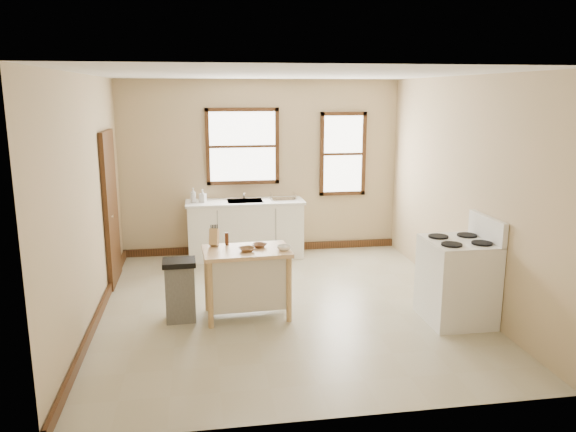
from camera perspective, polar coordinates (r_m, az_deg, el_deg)
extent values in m
plane|color=#ADA689|center=(7.07, -0.30, -9.09)|extent=(5.00, 5.00, 0.00)
plane|color=white|center=(6.58, -0.33, 14.22)|extent=(5.00, 5.00, 0.00)
cube|color=tan|center=(9.13, -2.72, 4.93)|extent=(4.50, 0.04, 2.80)
cube|color=tan|center=(6.72, -19.63, 1.46)|extent=(0.04, 5.00, 2.80)
cube|color=tan|center=(7.37, 17.27, 2.54)|extent=(0.04, 5.00, 2.80)
cube|color=#311C0D|center=(8.04, -17.55, 0.78)|extent=(0.06, 0.90, 2.10)
cube|color=#311C0D|center=(9.38, -2.62, -3.24)|extent=(4.50, 0.04, 0.12)
cube|color=#311C0D|center=(7.08, -18.59, -9.22)|extent=(0.04, 5.00, 0.12)
cylinder|color=silver|center=(9.04, -4.50, 2.45)|extent=(0.03, 0.03, 0.22)
imported|color=#B2B2B2|center=(8.83, -9.62, 2.09)|extent=(0.11, 0.12, 0.23)
imported|color=#B2B2B2|center=(8.82, -8.66, 2.04)|extent=(0.12, 0.12, 0.20)
cylinder|color=#422211|center=(6.72, -6.24, -2.33)|extent=(0.05, 0.05, 0.15)
imported|color=brown|center=(6.45, -4.21, -3.40)|extent=(0.23, 0.23, 0.04)
imported|color=brown|center=(6.61, -2.92, -3.01)|extent=(0.23, 0.23, 0.04)
imported|color=white|center=(6.48, -0.42, -3.26)|extent=(0.20, 0.20, 0.05)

